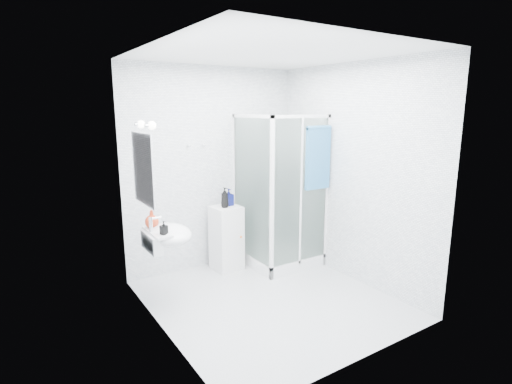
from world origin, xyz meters
TOP-DOWN VIEW (x-y plane):
  - room at (0.00, 0.00)m, footprint 2.40×2.60m
  - shower_enclosure at (0.67, 0.77)m, footprint 0.90×0.95m
  - wall_basin at (-0.99, 0.45)m, footprint 0.46×0.56m
  - mirror at (-1.19, 0.45)m, footprint 0.02×0.60m
  - vanity_lights at (-1.14, 0.45)m, footprint 0.10×0.40m
  - wall_hooks at (-0.25, 1.26)m, footprint 0.23×0.06m
  - storage_cabinet at (0.04, 1.03)m, footprint 0.36×0.38m
  - hand_towel at (0.98, 0.36)m, footprint 0.37×0.05m
  - shampoo_bottle_a at (0.00, 1.00)m, footprint 0.12×0.12m
  - shampoo_bottle_b at (0.10, 1.07)m, footprint 0.11×0.11m
  - soap_dispenser_orange at (-1.08, 0.59)m, footprint 0.17×0.17m
  - soap_dispenser_black at (-1.06, 0.29)m, footprint 0.08×0.08m

SIDE VIEW (x-z plane):
  - storage_cabinet at x=0.04m, z-range 0.00..0.84m
  - shower_enclosure at x=0.67m, z-range -0.55..1.45m
  - wall_basin at x=-0.99m, z-range 0.62..0.97m
  - soap_dispenser_black at x=-1.06m, z-range 0.86..1.00m
  - shampoo_bottle_b at x=0.10m, z-range 0.84..1.06m
  - soap_dispenser_orange at x=-1.08m, z-range 0.86..1.05m
  - shampoo_bottle_a at x=0.00m, z-range 0.84..1.10m
  - room at x=0.00m, z-range 0.00..2.60m
  - hand_towel at x=0.98m, z-range 1.10..1.89m
  - mirror at x=-1.19m, z-range 1.15..1.85m
  - wall_hooks at x=-0.25m, z-range 1.60..1.64m
  - vanity_lights at x=-1.14m, z-range 1.88..1.96m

